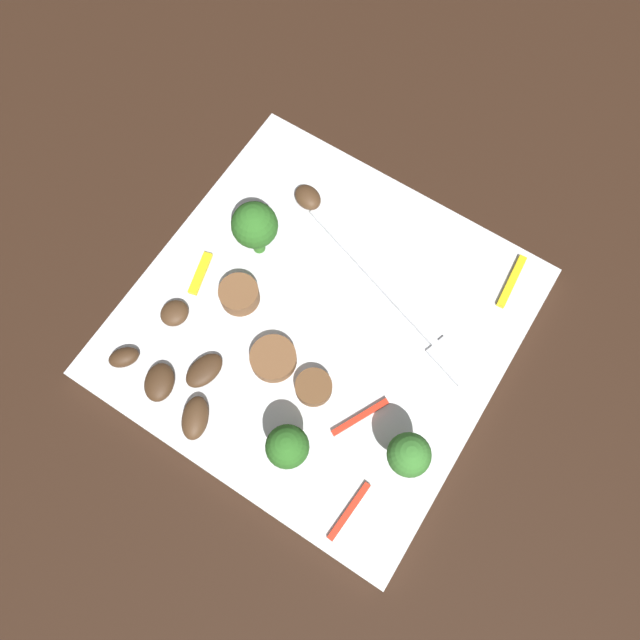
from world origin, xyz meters
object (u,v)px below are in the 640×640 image
pepper_strip_0 (349,511)px  pepper_strip_3 (360,417)px  sausage_slice_2 (239,295)px  mushroom_4 (204,370)px  sausage_slice_0 (314,387)px  pepper_strip_1 (200,273)px  mushroom_2 (124,357)px  pepper_strip_2 (512,281)px  broccoli_floret_2 (409,455)px  plate (320,323)px  mushroom_0 (174,313)px  mushroom_5 (159,382)px  broccoli_floret_0 (287,447)px  sausage_slice_1 (273,359)px  broccoli_floret_1 (255,226)px  fork (398,304)px  mushroom_3 (195,418)px  mushroom_1 (308,197)px

pepper_strip_0 → pepper_strip_3: bearing=114.7°
sausage_slice_2 → mushroom_4: sausage_slice_2 is taller
sausage_slice_0 → pepper_strip_1: size_ratio=0.76×
mushroom_2 → pepper_strip_2: mushroom_2 is taller
broccoli_floret_2 → mushroom_2: bearing=-167.5°
plate → broccoli_floret_2: bearing=-28.6°
mushroom_2 → pepper_strip_3: 0.18m
mushroom_2 → mushroom_4: bearing=23.3°
mushroom_0 → mushroom_5: size_ratio=0.75×
broccoli_floret_2 → pepper_strip_1: 0.21m
broccoli_floret_0 → pepper_strip_2: bearing=70.1°
sausage_slice_1 → mushroom_0: (-0.08, -0.01, -0.00)m
sausage_slice_1 → plate: bearing=75.6°
pepper_strip_3 → broccoli_floret_1: bearing=152.2°
fork → pepper_strip_0: 0.16m
broccoli_floret_2 → sausage_slice_0: bearing=172.9°
mushroom_0 → pepper_strip_3: (0.16, 0.01, -0.00)m
broccoli_floret_0 → mushroom_3: size_ratio=1.45×
mushroom_2 → pepper_strip_2: (0.21, 0.21, -0.00)m
sausage_slice_0 → pepper_strip_2: bearing=61.5°
broccoli_floret_0 → sausage_slice_1: broccoli_floret_0 is taller
broccoli_floret_2 → pepper_strip_1: (-0.20, 0.04, -0.03)m
mushroom_4 → pepper_strip_2: mushroom_4 is taller
broccoli_floret_1 → pepper_strip_0: 0.21m
mushroom_2 → pepper_strip_0: mushroom_2 is taller
broccoli_floret_0 → sausage_slice_1: 0.07m
pepper_strip_0 → pepper_strip_3: 0.06m
broccoli_floret_1 → mushroom_0: size_ratio=2.55×
fork → broccoli_floret_0: broccoli_floret_0 is taller
sausage_slice_0 → mushroom_2: same height
pepper_strip_1 → mushroom_0: bearing=-83.5°
plate → mushroom_1: bearing=128.1°
mushroom_2 → sausage_slice_1: bearing=32.1°
mushroom_5 → pepper_strip_1: 0.09m
plate → pepper_strip_1: size_ratio=7.67×
fork → mushroom_2: bearing=-117.2°
mushroom_1 → mushroom_2: bearing=-102.6°
broccoli_floret_2 → sausage_slice_0: size_ratio=1.86×
sausage_slice_1 → mushroom_5: bearing=-135.2°
broccoli_floret_1 → pepper_strip_3: bearing=-27.8°
mushroom_5 → pepper_strip_0: mushroom_5 is taller
mushroom_1 → mushroom_3: 0.20m
sausage_slice_0 → pepper_strip_3: sausage_slice_0 is taller
mushroom_3 → pepper_strip_1: bearing=124.9°
sausage_slice_1 → pepper_strip_0: (0.10, -0.06, -0.00)m
sausage_slice_2 → mushroom_3: size_ratio=0.96×
broccoli_floret_1 → pepper_strip_2: broccoli_floret_1 is taller
mushroom_5 → pepper_strip_2: 0.28m
mushroom_4 → sausage_slice_2: bearing=100.7°
mushroom_0 → mushroom_3: (0.06, -0.06, 0.00)m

